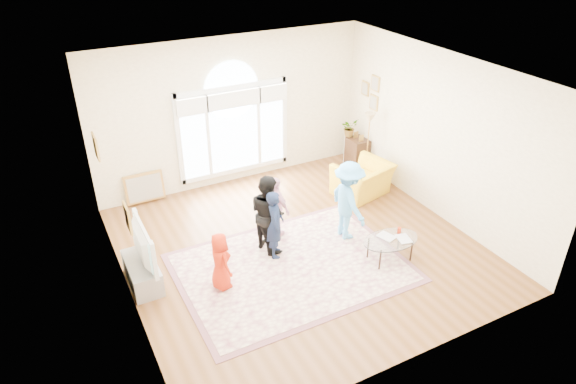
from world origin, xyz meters
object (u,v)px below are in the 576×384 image
area_rug (292,267)px  tv_console (142,273)px  coffee_table (391,240)px  armchair (363,179)px  television (138,245)px

area_rug → tv_console: (-2.34, 0.77, 0.20)m
tv_console → area_rug: bearing=-18.3°
tv_console → coffee_table: coffee_table is taller
coffee_table → armchair: armchair is taller
television → coffee_table: 4.20m
television → armchair: bearing=9.3°
television → coffee_table: television is taller
armchair → area_rug: bearing=18.5°
television → coffee_table: (3.96, -1.34, -0.36)m
area_rug → armchair: size_ratio=3.30×
tv_console → television: (0.01, 0.00, 0.55)m
area_rug → television: 2.57m
area_rug → television: bearing=161.7°
area_rug → coffee_table: (1.63, -0.57, 0.39)m
area_rug → armchair: (2.54, 1.57, 0.34)m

